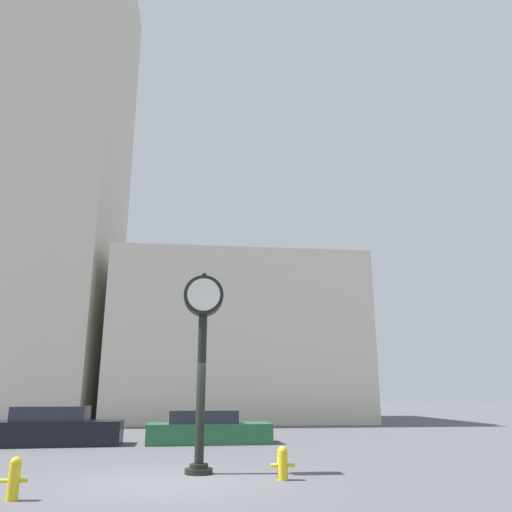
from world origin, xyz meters
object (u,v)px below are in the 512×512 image
(car_green, at_px, (208,429))
(fire_hydrant_far, at_px, (14,478))
(car_black, at_px, (55,429))
(fire_hydrant_near, at_px, (282,463))
(street_clock, at_px, (203,333))

(car_green, bearing_deg, fire_hydrant_far, -111.81)
(car_black, xyz_separation_m, fire_hydrant_near, (6.88, -8.07, -0.22))
(car_green, bearing_deg, street_clock, -94.47)
(fire_hydrant_near, xyz_separation_m, fire_hydrant_far, (-5.03, -1.55, 0.02))
(car_black, distance_m, car_green, 5.44)
(fire_hydrant_near, bearing_deg, street_clock, 149.18)
(car_black, distance_m, fire_hydrant_near, 10.61)
(car_black, height_order, car_green, car_black)
(fire_hydrant_near, bearing_deg, car_green, 99.91)
(car_black, bearing_deg, street_clock, -57.05)
(street_clock, distance_m, fire_hydrant_near, 3.57)
(fire_hydrant_far, bearing_deg, car_black, 100.91)
(street_clock, distance_m, car_green, 7.68)
(car_black, height_order, fire_hydrant_far, car_black)
(street_clock, bearing_deg, car_green, 87.21)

